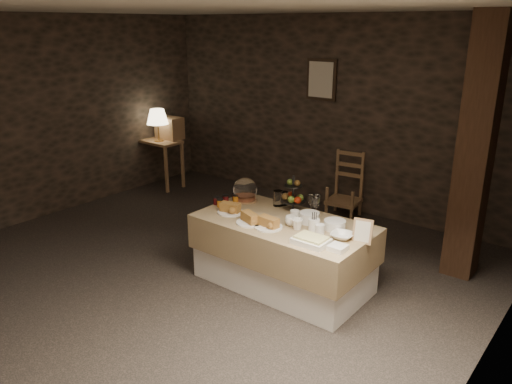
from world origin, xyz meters
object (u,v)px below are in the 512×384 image
Objects in this scene: console_table at (160,148)px; fruit_stand at (293,197)px; table_lamp at (157,117)px; chair at (347,188)px; buffet_table at (283,248)px; timber_column at (475,151)px; wine_rack at (169,128)px.

fruit_stand is at bearing -18.42° from console_table.
fruit_stand is at bearing -17.88° from table_lamp.
fruit_stand is at bearing -87.56° from chair.
fruit_stand is (0.32, -1.75, 0.43)m from chair.
table_lamp reaches higher than fruit_stand.
chair reaches higher than buffet_table.
wine_rack is at bearing 177.18° from timber_column.
wine_rack is 0.62× the size of chair.
chair is at bearing 12.71° from console_table.
timber_column reaches higher than buffet_table.
table_lamp is 0.19× the size of timber_column.
timber_column reaches higher than console_table.
wine_rack is 4.63m from timber_column.
chair is 0.26× the size of timber_column.
table_lamp is at bearing 157.89° from buffet_table.
table_lamp is 0.31m from wine_rack.
console_table is at bearing -175.19° from chair.
timber_column is (4.66, -0.05, 0.68)m from console_table.
timber_column is at bearing -30.27° from chair.
console_table is at bearing 157.46° from buffet_table.
table_lamp is 3.38m from fruit_stand.
wine_rack reaches higher than chair.
chair is 2.07m from timber_column.
console_table is at bearing -105.52° from wine_rack.
buffet_table is at bearing -86.17° from chair.
console_table is 0.29× the size of timber_column.
chair is at bearing 101.73° from buffet_table.
buffet_table is 3.65m from table_lamp.
wine_rack is at bearing 74.48° from console_table.
timber_column is (1.72, -0.71, 0.91)m from chair.
fruit_stand is at bearing 109.23° from buffet_table.
table_lamp is at bearing 162.12° from fruit_stand.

